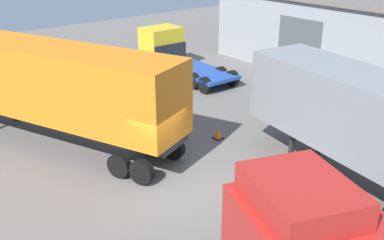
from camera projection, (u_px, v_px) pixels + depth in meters
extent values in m
plane|color=slate|center=(174.00, 187.00, 16.09)|extent=(60.00, 60.00, 0.00)
cube|color=#4C5156|center=(299.00, 48.00, 27.64)|extent=(3.20, 0.08, 3.60)
cube|color=red|center=(301.00, 196.00, 8.10)|extent=(2.56, 2.32, 0.60)
cube|color=black|center=(354.00, 238.00, 9.00)|extent=(1.99, 0.82, 1.18)
cube|color=orange|center=(53.00, 81.00, 18.34)|extent=(11.76, 6.64, 2.89)
cube|color=#232326|center=(58.00, 116.00, 18.95)|extent=(11.48, 5.94, 0.24)
cube|color=#232326|center=(15.00, 110.00, 21.47)|extent=(0.21, 0.21, 1.11)
cylinder|color=black|center=(119.00, 165.00, 16.57)|extent=(0.99, 0.63, 0.95)
cylinder|color=black|center=(152.00, 143.00, 18.34)|extent=(0.99, 0.63, 0.95)
cylinder|color=black|center=(142.00, 172.00, 16.12)|extent=(0.99, 0.63, 0.95)
cylinder|color=black|center=(173.00, 148.00, 17.90)|extent=(0.99, 0.63, 0.95)
cube|color=yellow|center=(161.00, 44.00, 29.51)|extent=(1.96, 2.45, 2.20)
cube|color=black|center=(153.00, 36.00, 30.03)|extent=(0.13, 2.02, 0.88)
cube|color=#2347A3|center=(196.00, 70.00, 27.20)|extent=(5.51, 2.54, 0.20)
cube|color=#232326|center=(170.00, 53.00, 28.91)|extent=(0.18, 2.40, 1.10)
cylinder|color=black|center=(145.00, 61.00, 29.67)|extent=(0.95, 0.33, 0.94)
cylinder|color=black|center=(171.00, 56.00, 30.86)|extent=(0.95, 0.33, 0.94)
cylinder|color=black|center=(194.00, 81.00, 25.86)|extent=(0.95, 0.33, 0.94)
cylinder|color=black|center=(221.00, 74.00, 27.05)|extent=(0.95, 0.33, 0.94)
cylinder|color=black|center=(205.00, 85.00, 25.13)|extent=(0.95, 0.33, 0.94)
cylinder|color=black|center=(232.00, 78.00, 26.32)|extent=(0.95, 0.33, 0.94)
cube|color=gray|center=(362.00, 114.00, 15.29)|extent=(9.44, 4.01, 2.71)
cube|color=#232326|center=(355.00, 153.00, 15.87)|extent=(9.31, 3.28, 0.24)
cube|color=#232326|center=(291.00, 149.00, 17.67)|extent=(0.18, 0.18, 1.11)
cube|color=#232326|center=(321.00, 140.00, 18.40)|extent=(0.18, 0.18, 1.11)
cube|color=black|center=(218.00, 138.00, 19.81)|extent=(0.40, 0.40, 0.04)
cone|color=orange|center=(218.00, 133.00, 19.71)|extent=(0.36, 0.36, 0.55)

